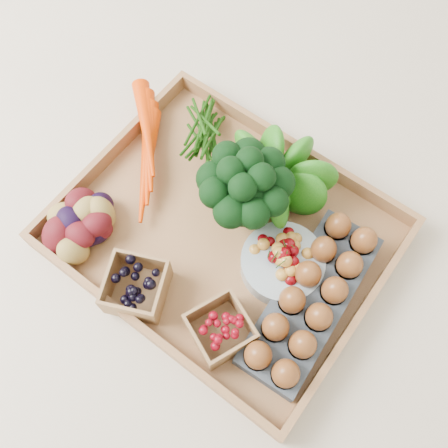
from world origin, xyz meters
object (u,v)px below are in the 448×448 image
Objects in this scene: broccoli at (244,199)px; cherry_bowl at (282,263)px; egg_carton at (310,300)px; tray at (224,236)px.

cherry_bowl is (0.11, -0.04, -0.04)m from broccoli.
cherry_bowl is 0.46× the size of egg_carton.
tray is 0.19m from egg_carton.
tray is 0.12m from cherry_bowl.
tray is at bearing 171.97° from egg_carton.
tray is 0.09m from broccoli.
tray is at bearing -175.29° from cherry_bowl.
cherry_bowl is at bearing 157.85° from egg_carton.
egg_carton is (0.19, -0.02, 0.03)m from tray.
egg_carton is at bearing -4.61° from tray.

